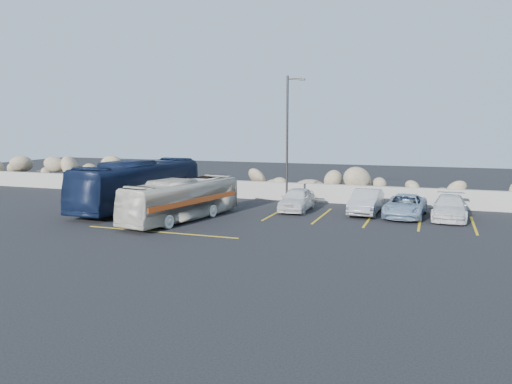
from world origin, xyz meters
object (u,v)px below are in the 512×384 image
(car_d, at_px, (405,206))
(lamppost, at_px, (288,137))
(vintage_bus, at_px, (182,200))
(car_c, at_px, (450,207))
(car_a, at_px, (297,199))
(car_b, at_px, (366,202))
(tour_coach, at_px, (139,184))

(car_d, bearing_deg, lamppost, 173.67)
(vintage_bus, distance_m, car_c, 14.39)
(lamppost, distance_m, car_c, 10.15)
(car_a, relative_size, car_c, 0.92)
(car_a, distance_m, car_c, 8.46)
(car_a, bearing_deg, car_b, 3.17)
(car_b, bearing_deg, car_c, 0.52)
(car_c, bearing_deg, car_d, -173.58)
(car_c, bearing_deg, vintage_bus, -156.59)
(lamppost, xyz_separation_m, car_d, (7.10, -1.24, -3.68))
(vintage_bus, height_order, car_a, vintage_bus)
(car_c, bearing_deg, car_a, -176.37)
(vintage_bus, bearing_deg, car_d, 35.39)
(tour_coach, height_order, car_a, tour_coach)
(vintage_bus, bearing_deg, car_a, 56.27)
(tour_coach, bearing_deg, car_a, 16.49)
(tour_coach, height_order, car_b, tour_coach)
(lamppost, distance_m, tour_coach, 9.56)
(car_a, xyz_separation_m, car_b, (4.00, 0.33, 0.01))
(vintage_bus, height_order, car_d, vintage_bus)
(lamppost, bearing_deg, vintage_bus, -122.65)
(lamppost, relative_size, car_d, 1.81)
(vintage_bus, relative_size, car_d, 1.81)
(lamppost, height_order, tour_coach, lamppost)
(vintage_bus, distance_m, car_b, 10.42)
(lamppost, height_order, vintage_bus, lamppost)
(tour_coach, relative_size, car_d, 2.36)
(tour_coach, bearing_deg, lamppost, 25.67)
(car_d, bearing_deg, car_c, 7.69)
(car_d, bearing_deg, vintage_bus, -152.15)
(car_a, distance_m, car_d, 6.15)
(lamppost, bearing_deg, car_c, -6.49)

